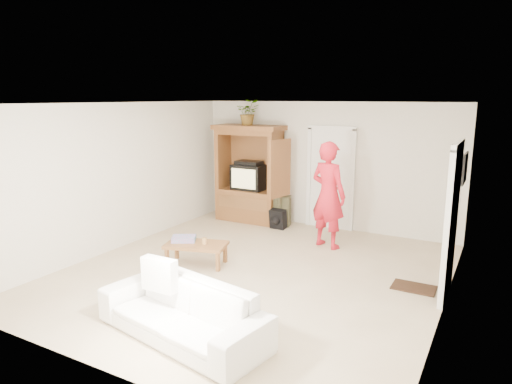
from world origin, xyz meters
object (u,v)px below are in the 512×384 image
Objects in this scene: coffee_table at (196,246)px; armoire at (250,180)px; man at (328,195)px; sofa at (182,311)px.

armoire is at bearing 85.23° from coffee_table.
armoire reaches higher than man.
armoire reaches higher than sofa.
coffee_table is at bearing 68.70° from man.
man reaches higher than sofa.
armoire is 5.10m from sofa.
armoire is 2.30m from man.
man is at bearing 34.66° from coffee_table.
sofa is (1.80, -4.74, -0.60)m from armoire.
armoire reaches higher than coffee_table.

